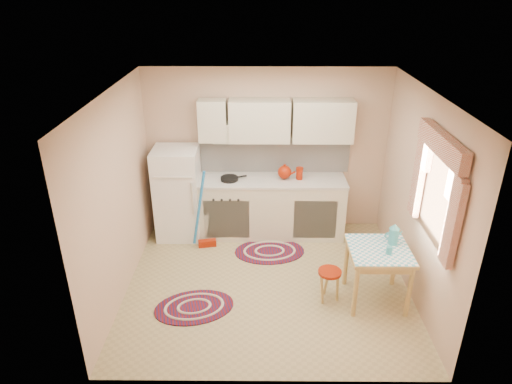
% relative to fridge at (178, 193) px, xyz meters
% --- Properties ---
extents(room_shell, '(3.64, 3.60, 2.52)m').
position_rel_fridge_xyz_m(room_shell, '(1.48, -1.01, 0.90)').
color(room_shell, tan).
rests_on(room_shell, ground).
extents(fridge, '(0.65, 0.60, 1.40)m').
position_rel_fridge_xyz_m(fridge, '(0.00, 0.00, 0.00)').
color(fridge, white).
rests_on(fridge, ground).
extents(broom, '(0.30, 0.17, 1.20)m').
position_rel_fridge_xyz_m(broom, '(0.45, -0.35, -0.10)').
color(broom, '#217DD2').
rests_on(broom, ground).
extents(base_cabinets, '(2.25, 0.60, 0.88)m').
position_rel_fridge_xyz_m(base_cabinets, '(1.36, 0.05, -0.26)').
color(base_cabinets, beige).
rests_on(base_cabinets, ground).
extents(countertop, '(2.27, 0.62, 0.04)m').
position_rel_fridge_xyz_m(countertop, '(1.36, 0.05, 0.20)').
color(countertop, beige).
rests_on(countertop, base_cabinets).
extents(frying_pan, '(0.34, 0.34, 0.05)m').
position_rel_fridge_xyz_m(frying_pan, '(0.77, 0.00, 0.24)').
color(frying_pan, black).
rests_on(frying_pan, countertop).
extents(red_kettle, '(0.28, 0.26, 0.22)m').
position_rel_fridge_xyz_m(red_kettle, '(1.59, 0.05, 0.33)').
color(red_kettle, '#951C05').
rests_on(red_kettle, countertop).
extents(red_canister, '(0.13, 0.13, 0.16)m').
position_rel_fridge_xyz_m(red_canister, '(1.81, 0.05, 0.30)').
color(red_canister, '#951C05').
rests_on(red_canister, countertop).
extents(table, '(0.72, 0.72, 0.72)m').
position_rel_fridge_xyz_m(table, '(2.64, -1.56, -0.34)').
color(table, tan).
rests_on(table, ground).
extents(stool, '(0.31, 0.31, 0.42)m').
position_rel_fridge_xyz_m(stool, '(2.07, -1.57, -0.49)').
color(stool, '#951C05').
rests_on(stool, ground).
extents(coffee_pot, '(0.15, 0.13, 0.29)m').
position_rel_fridge_xyz_m(coffee_pot, '(2.82, -1.44, 0.16)').
color(coffee_pot, teal).
rests_on(coffee_pot, table).
extents(mug, '(0.07, 0.07, 0.10)m').
position_rel_fridge_xyz_m(mug, '(2.72, -1.66, 0.07)').
color(mug, teal).
rests_on(mug, table).
extents(rug_center, '(1.07, 0.76, 0.02)m').
position_rel_fridge_xyz_m(rug_center, '(1.37, -0.50, -0.69)').
color(rug_center, maroon).
rests_on(rug_center, ground).
extents(rug_left, '(1.09, 0.85, 0.02)m').
position_rel_fridge_xyz_m(rug_left, '(0.43, -1.75, -0.69)').
color(rug_left, maroon).
rests_on(rug_left, ground).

